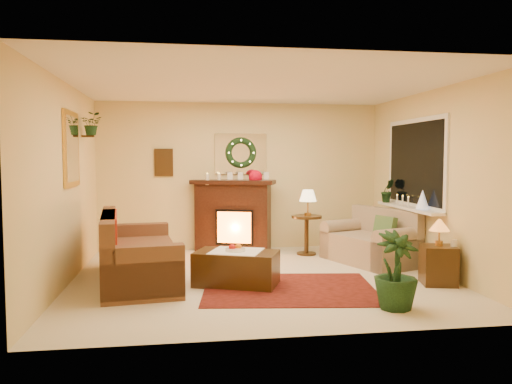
{
  "coord_description": "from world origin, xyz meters",
  "views": [
    {
      "loc": [
        -1.02,
        -6.61,
        1.64
      ],
      "look_at": [
        0.0,
        0.35,
        1.15
      ],
      "focal_mm": 35.0,
      "sensor_mm": 36.0,
      "label": 1
    }
  ],
  "objects": [
    {
      "name": "wall_left",
      "position": [
        -2.5,
        0.0,
        1.3
      ],
      "size": [
        4.5,
        4.5,
        0.0
      ],
      "primitive_type": "plane",
      "color": "#EFD88C",
      "rests_on": "ground"
    },
    {
      "name": "floor",
      "position": [
        0.0,
        0.0,
        0.0
      ],
      "size": [
        5.0,
        5.0,
        0.0
      ],
      "primitive_type": "plane",
      "color": "beige",
      "rests_on": "ground"
    },
    {
      "name": "window_sill",
      "position": [
        2.38,
        0.55,
        0.87
      ],
      "size": [
        0.22,
        1.86,
        0.04
      ],
      "primitive_type": "cube",
      "color": "white",
      "rests_on": "wall_right"
    },
    {
      "name": "gold_mirror",
      "position": [
        -2.48,
        0.3,
        1.75
      ],
      "size": [
        0.03,
        0.84,
        1.0
      ],
      "primitive_type": "cube",
      "color": "gold",
      "rests_on": "wall_left"
    },
    {
      "name": "wall_back",
      "position": [
        0.0,
        2.25,
        1.3
      ],
      "size": [
        5.0,
        5.0,
        0.0
      ],
      "primitive_type": "plane",
      "color": "#EFD88C",
      "rests_on": "ground"
    },
    {
      "name": "poinsettia",
      "position": [
        0.23,
        1.98,
        1.3
      ],
      "size": [
        0.24,
        0.24,
        0.24
      ],
      "primitive_type": "sphere",
      "color": "red",
      "rests_on": "fireplace"
    },
    {
      "name": "mantel_candle_b",
      "position": [
        -0.4,
        2.04,
        1.26
      ],
      "size": [
        0.06,
        0.06,
        0.19
      ],
      "primitive_type": "cylinder",
      "color": "beige",
      "rests_on": "fireplace"
    },
    {
      "name": "ceiling",
      "position": [
        0.0,
        0.0,
        2.6
      ],
      "size": [
        5.0,
        5.0,
        0.0
      ],
      "primitive_type": "plane",
      "color": "white",
      "rests_on": "ground"
    },
    {
      "name": "mantel_candle_a",
      "position": [
        -0.61,
        1.99,
        1.26
      ],
      "size": [
        0.06,
        0.06,
        0.19
      ],
      "primitive_type": "cylinder",
      "color": "silver",
      "rests_on": "fireplace"
    },
    {
      "name": "loveseat",
      "position": [
        1.83,
        0.72,
        0.42
      ],
      "size": [
        1.3,
        1.65,
        0.84
      ],
      "primitive_type": "cube",
      "rotation": [
        0.0,
        0.0,
        0.37
      ],
      "color": "gray",
      "rests_on": "floor"
    },
    {
      "name": "wreath",
      "position": [
        0.0,
        2.19,
        1.72
      ],
      "size": [
        0.55,
        0.11,
        0.55
      ],
      "primitive_type": "torus",
      "rotation": [
        1.57,
        0.0,
        0.0
      ],
      "color": "#194719",
      "rests_on": "wall_back"
    },
    {
      "name": "wall_right",
      "position": [
        2.5,
        0.0,
        1.3
      ],
      "size": [
        4.5,
        4.5,
        0.0
      ],
      "primitive_type": "plane",
      "color": "#EFD88C",
      "rests_on": "ground"
    },
    {
      "name": "fruit_bowl",
      "position": [
        -0.37,
        -0.34,
        0.45
      ],
      "size": [
        0.26,
        0.26,
        0.06
      ],
      "primitive_type": "cylinder",
      "color": "white",
      "rests_on": "coffee_table"
    },
    {
      "name": "end_table_square",
      "position": [
        2.23,
        -0.67,
        0.27
      ],
      "size": [
        0.49,
        0.49,
        0.5
      ],
      "primitive_type": "cube",
      "rotation": [
        0.0,
        0.0,
        -0.23
      ],
      "color": "#38130B",
      "rests_on": "floor"
    },
    {
      "name": "wall_front",
      "position": [
        0.0,
        -2.25,
        1.3
      ],
      "size": [
        5.0,
        5.0,
        0.0
      ],
      "primitive_type": "plane",
      "color": "#EFD88C",
      "rests_on": "ground"
    },
    {
      "name": "area_rug",
      "position": [
        0.28,
        -0.62,
        0.01
      ],
      "size": [
        2.3,
        1.84,
        0.01
      ],
      "primitive_type": "cube",
      "rotation": [
        0.0,
        0.0,
        -0.13
      ],
      "color": "maroon",
      "rests_on": "floor"
    },
    {
      "name": "fireplace",
      "position": [
        -0.16,
        2.04,
        0.55
      ],
      "size": [
        1.35,
        0.8,
        1.18
      ],
      "primitive_type": "cube",
      "rotation": [
        0.0,
        0.0,
        -0.33
      ],
      "color": "black",
      "rests_on": "floor"
    },
    {
      "name": "coffee_table",
      "position": [
        -0.35,
        -0.33,
        0.21
      ],
      "size": [
        1.18,
        0.91,
        0.44
      ],
      "primitive_type": "cube",
      "rotation": [
        0.0,
        0.0,
        -0.38
      ],
      "color": "black",
      "rests_on": "floor"
    },
    {
      "name": "side_table_round",
      "position": [
        1.03,
        1.51,
        0.33
      ],
      "size": [
        0.67,
        0.67,
        0.66
      ],
      "primitive_type": "cylinder",
      "rotation": [
        0.0,
        0.0,
        -0.41
      ],
      "color": "#49281B",
      "rests_on": "floor"
    },
    {
      "name": "lamp_cream",
      "position": [
        1.05,
        1.5,
        0.88
      ],
      "size": [
        0.29,
        0.29,
        0.44
      ],
      "primitive_type": "cone",
      "color": "#FFEAAC",
      "rests_on": "side_table_round"
    },
    {
      "name": "sofa",
      "position": [
        -1.6,
        0.05,
        0.43
      ],
      "size": [
        1.19,
        2.22,
        0.91
      ],
      "primitive_type": "cube",
      "rotation": [
        0.0,
        0.0,
        0.13
      ],
      "color": "brown",
      "rests_on": "floor"
    },
    {
      "name": "mini_tree",
      "position": [
        2.38,
        0.09,
        1.04
      ],
      "size": [
        0.18,
        0.18,
        0.27
      ],
      "primitive_type": "cone",
      "color": "silver",
      "rests_on": "window_sill"
    },
    {
      "name": "lamp_tiffany",
      "position": [
        2.24,
        -0.64,
        0.74
      ],
      "size": [
        0.26,
        0.26,
        0.38
      ],
      "primitive_type": "cone",
      "color": "orange",
      "rests_on": "end_table_square"
    },
    {
      "name": "wall_art",
      "position": [
        -1.35,
        2.23,
        1.55
      ],
      "size": [
        0.32,
        0.03,
        0.48
      ],
      "primitive_type": "cube",
      "color": "#381E11",
      "rests_on": "wall_back"
    },
    {
      "name": "window_glass",
      "position": [
        2.47,
        0.55,
        1.55
      ],
      "size": [
        0.02,
        1.7,
        1.22
      ],
      "primitive_type": "cube",
      "color": "black",
      "rests_on": "wall_right"
    },
    {
      "name": "hanging_plant",
      "position": [
        -2.34,
        1.05,
        1.97
      ],
      "size": [
        0.33,
        0.28,
        0.36
      ],
      "primitive_type": "imported",
      "color": "#194719",
      "rests_on": "wall_left"
    },
    {
      "name": "floor_palm",
      "position": [
        1.24,
        -1.58,
        0.45
      ],
      "size": [
        1.74,
        1.74,
        2.53
      ],
      "primitive_type": "imported",
      "rotation": [
        0.0,
        0.0,
        0.27
      ],
      "color": "#0E3912",
      "rests_on": "floor"
    },
    {
      "name": "window_frame",
      "position": [
        2.48,
        0.55,
        1.55
      ],
      "size": [
        0.03,
        1.86,
        1.36
      ],
      "primitive_type": "cube",
      "color": "white",
      "rests_on": "wall_right"
    },
    {
      "name": "red_throw",
      "position": [
        -1.65,
        0.17,
        0.46
      ],
      "size": [
        0.78,
        1.27,
        0.02
      ],
      "primitive_type": "cube",
      "color": "#E2000D",
      "rests_on": "sofa"
    },
    {
      "name": "mantel_mirror",
      "position": [
        0.0,
        2.23,
        1.7
      ],
      "size": [
        0.92,
        0.02,
        0.72
      ],
      "primitive_type": "cube",
      "color": "white",
      "rests_on": "wall_back"
    },
    {
      "name": "sill_plant",
      "position": [
        2.34,
        1.25,
        1.08
      ],
      "size": [
        0.28,
        0.22,
        0.51
      ],
      "primitive_type": "imported",
      "color": "#19361D",
      "rests_on": "window_sill"
    }
  ]
}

